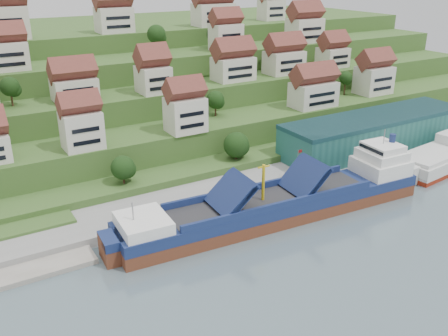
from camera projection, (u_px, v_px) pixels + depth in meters
ground at (260, 222)px, 109.42m from camera, size 300.00×300.00×0.00m
quay at (290, 176)px, 130.38m from camera, size 180.00×14.00×2.20m
hillside at (104, 83)px, 187.66m from camera, size 260.00×128.00×31.00m
hillside_village at (146, 64)px, 148.86m from camera, size 159.62×64.78×29.70m
hillside_trees at (159, 104)px, 137.04m from camera, size 140.23×62.19×31.10m
warehouse at (375, 132)px, 144.79m from camera, size 60.00×15.00×10.00m
flagpole at (298, 163)px, 123.32m from camera, size 1.28×0.16×8.00m
cargo_ship at (284, 203)px, 110.84m from camera, size 72.90×15.64×15.97m
second_ship at (442, 158)px, 137.85m from camera, size 31.53×14.74×8.82m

